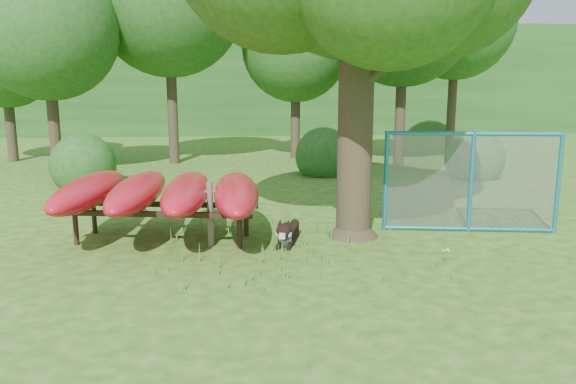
{
  "coord_description": "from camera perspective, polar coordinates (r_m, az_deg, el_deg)",
  "views": [
    {
      "loc": [
        -0.63,
        -8.43,
        2.91
      ],
      "look_at": [
        0.2,
        1.2,
        1.0
      ],
      "focal_mm": 35.0,
      "sensor_mm": 36.0,
      "label": 1
    }
  ],
  "objects": [
    {
      "name": "husky_dog",
      "position": [
        10.24,
        -0.09,
        -4.23
      ],
      "size": [
        0.53,
        1.17,
        0.53
      ],
      "rotation": [
        0.0,
        0.0,
        -0.25
      ],
      "color": "black",
      "rests_on": "ground"
    },
    {
      "name": "shrub_mid",
      "position": [
        17.86,
        3.61,
        1.79
      ],
      "size": [
        1.8,
        1.8,
        1.8
      ],
      "primitive_type": "sphere",
      "color": "#1C4E19",
      "rests_on": "ground"
    },
    {
      "name": "wooded_hillside",
      "position": [
        36.43,
        -4.01,
        11.3
      ],
      "size": [
        80.0,
        12.0,
        6.0
      ],
      "primitive_type": "cube",
      "color": "#1C4E19",
      "rests_on": "ground"
    },
    {
      "name": "wooden_post",
      "position": [
        10.09,
        -7.91,
        -2.04
      ],
      "size": [
        0.32,
        0.12,
        1.17
      ],
      "rotation": [
        0.0,
        0.0,
        0.15
      ],
      "color": "brown",
      "rests_on": "ground"
    },
    {
      "name": "bg_tree_b",
      "position": [
        20.74,
        -12.07,
        18.43
      ],
      "size": [
        5.2,
        5.2,
        8.22
      ],
      "color": "#31281B",
      "rests_on": "ground"
    },
    {
      "name": "bg_tree_c",
      "position": [
        21.57,
        0.78,
        14.37
      ],
      "size": [
        4.0,
        4.0,
        6.12
      ],
      "color": "#31281B",
      "rests_on": "ground"
    },
    {
      "name": "wildflower_clump",
      "position": [
        9.48,
        15.81,
        -5.84
      ],
      "size": [
        0.12,
        0.11,
        0.25
      ],
      "rotation": [
        0.0,
        0.0,
        0.35
      ],
      "color": "#438D2E",
      "rests_on": "ground"
    },
    {
      "name": "ground",
      "position": [
        8.94,
        -0.62,
        -7.82
      ],
      "size": [
        80.0,
        80.0,
        0.0
      ],
      "primitive_type": "plane",
      "color": "#295511",
      "rests_on": "ground"
    },
    {
      "name": "bg_tree_a",
      "position": [
        19.4,
        -23.35,
        14.96
      ],
      "size": [
        4.4,
        4.4,
        6.7
      ],
      "color": "#31281B",
      "rests_on": "ground"
    },
    {
      "name": "bg_tree_f",
      "position": [
        23.02,
        -26.88,
        12.05
      ],
      "size": [
        3.6,
        3.6,
        5.55
      ],
      "color": "#31281B",
      "rests_on": "ground"
    },
    {
      "name": "fence_section",
      "position": [
        11.44,
        18.1,
        0.96
      ],
      "size": [
        3.35,
        0.62,
        3.29
      ],
      "rotation": [
        0.0,
        0.0,
        -0.16
      ],
      "color": "teal",
      "rests_on": "ground"
    },
    {
      "name": "shrub_left",
      "position": [
        16.77,
        -19.95,
        0.51
      ],
      "size": [
        1.8,
        1.8,
        1.8
      ],
      "primitive_type": "sphere",
      "color": "#1C4E19",
      "rests_on": "ground"
    },
    {
      "name": "shrub_right",
      "position": [
        18.14,
        18.3,
        1.38
      ],
      "size": [
        1.8,
        1.8,
        1.8
      ],
      "primitive_type": "sphere",
      "color": "#1C4E19",
      "rests_on": "ground"
    },
    {
      "name": "bg_tree_e",
      "position": [
        24.14,
        16.73,
        16.25
      ],
      "size": [
        4.6,
        4.6,
        7.55
      ],
      "color": "#31281B",
      "rests_on": "ground"
    },
    {
      "name": "kayak_rack",
      "position": [
        10.53,
        -12.69,
        -0.03
      ],
      "size": [
        3.7,
        3.91,
        1.19
      ],
      "rotation": [
        0.0,
        0.0,
        -0.16
      ],
      "color": "black",
      "rests_on": "ground"
    },
    {
      "name": "bg_tree_d",
      "position": [
        20.34,
        11.7,
        17.1
      ],
      "size": [
        4.8,
        4.8,
        7.5
      ],
      "color": "#31281B",
      "rests_on": "ground"
    }
  ]
}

